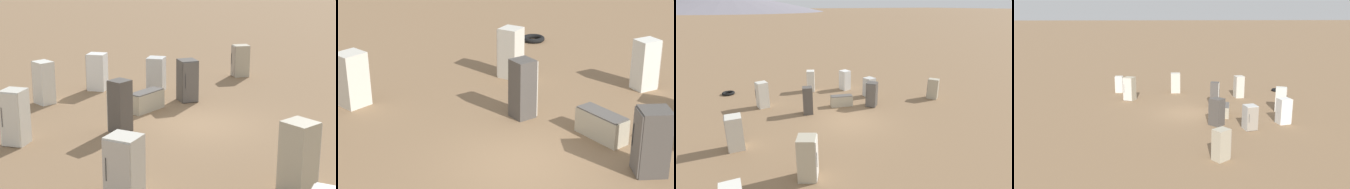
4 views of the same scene
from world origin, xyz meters
TOP-DOWN VIEW (x-y plane):
  - ground_plane at (0.00, 0.00)m, footprint 1000.00×1000.00m
  - discarded_fridge_1 at (0.13, 6.53)m, footprint 0.84×0.93m
  - discarded_fridge_5 at (-1.73, 2.24)m, footprint 0.76×0.79m
  - discarded_fridge_6 at (-6.39, -0.25)m, footprint 0.81×0.83m
  - discarded_fridge_8 at (2.62, 1.45)m, footprint 1.02×1.01m
  - discarded_fridge_9 at (0.78, 2.41)m, footprint 1.60×0.93m
  - discarded_fridge_10 at (-4.07, 4.71)m, footprint 0.80×0.76m
  - scrap_tire at (-5.92, 8.75)m, footprint 0.96×0.96m

SIDE VIEW (x-z plane):
  - ground_plane at x=0.00m, z-range 0.00..0.00m
  - scrap_tire at x=-5.92m, z-range 0.00..0.20m
  - discarded_fridge_9 at x=0.78m, z-range 0.00..0.75m
  - discarded_fridge_8 at x=2.62m, z-range 0.00..1.67m
  - discarded_fridge_1 at x=0.13m, z-range 0.00..1.69m
  - discarded_fridge_6 at x=-6.39m, z-range 0.00..1.70m
  - discarded_fridge_10 at x=-4.07m, z-range 0.00..1.77m
  - discarded_fridge_5 at x=-1.73m, z-range 0.00..1.77m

